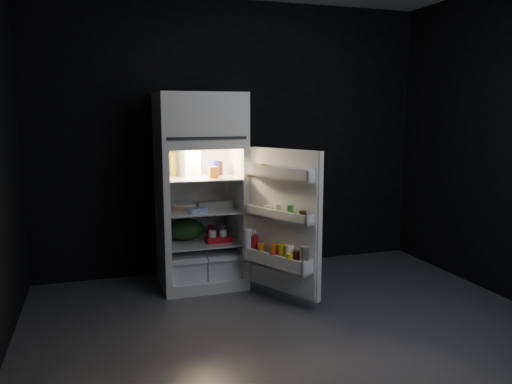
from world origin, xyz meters
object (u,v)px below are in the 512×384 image
object	(u,v)px
fridge_door	(282,225)
egg_carton	(215,205)
yogurt_tray	(219,239)
milk_jug	(189,163)
refrigerator	(199,183)

from	to	relation	value
fridge_door	egg_carton	bearing A→B (deg)	124.84
fridge_door	yogurt_tray	bearing A→B (deg)	127.16
fridge_door	milk_jug	bearing A→B (deg)	131.12
refrigerator	fridge_door	size ratio (longest dim) A/B	1.46
egg_carton	yogurt_tray	xyz separation A→B (m)	(0.02, -0.07, -0.31)
refrigerator	yogurt_tray	bearing A→B (deg)	-50.26
refrigerator	fridge_door	bearing A→B (deg)	-52.22
refrigerator	fridge_door	distance (m)	0.94
refrigerator	egg_carton	distance (m)	0.25
milk_jug	egg_carton	distance (m)	0.45
refrigerator	egg_carton	bearing A→B (deg)	-37.91
fridge_door	yogurt_tray	size ratio (longest dim) A/B	5.23
egg_carton	milk_jug	bearing A→B (deg)	156.82
fridge_door	egg_carton	distance (m)	0.75
milk_jug	yogurt_tray	size ratio (longest dim) A/B	1.03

